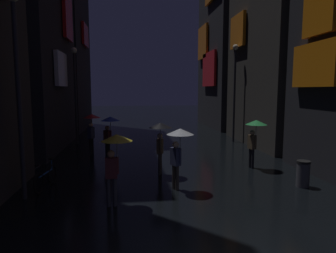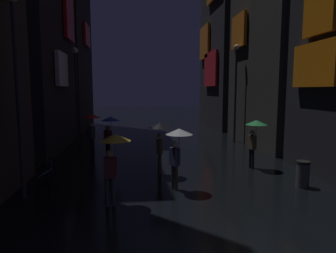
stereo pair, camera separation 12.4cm
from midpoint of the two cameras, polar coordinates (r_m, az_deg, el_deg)
name	(u,v)px [view 1 (the left image)]	position (r m, az deg, el deg)	size (l,w,h in m)	color
building_right_far	(230,41)	(28.88, 11.60, 15.60)	(4.25, 8.24, 15.54)	#232328
pedestrian_far_right_red	(92,123)	(16.31, -14.56, 0.72)	(0.90, 0.90, 2.12)	black
pedestrian_foreground_right_black	(160,134)	(11.76, -1.80, -1.41)	(0.90, 0.90, 2.12)	#38332D
pedestrian_midstreet_left_clear	(179,142)	(9.97, 1.69, -2.93)	(0.90, 0.90, 2.12)	#38332D
pedestrian_near_crossing_blue	(109,126)	(14.65, -11.34, 0.12)	(0.90, 0.90, 2.12)	black
pedestrian_midstreet_centre_yellow	(115,150)	(8.79, -10.47, -4.39)	(0.90, 0.90, 2.12)	#2D2D38
pedestrian_foreground_left_green	(255,130)	(13.27, 15.95, -0.72)	(0.90, 0.90, 2.12)	black
bicycle_parked_at_storefront	(46,177)	(11.30, -22.52, -8.95)	(0.31, 1.81, 0.96)	black
streetlamp_right_far	(235,83)	(19.78, 12.41, 8.14)	(0.36, 0.36, 6.24)	#2D2D33
streetlamp_left_far	(75,85)	(19.45, -17.43, 7.55)	(0.36, 0.36, 5.95)	#2D2D33
streetlamp_left_near	(17,74)	(10.12, -27.08, 8.91)	(0.36, 0.36, 6.28)	#2D2D33
trash_bin	(303,174)	(11.59, 24.05, -8.21)	(0.46, 0.46, 0.93)	#3F3F47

